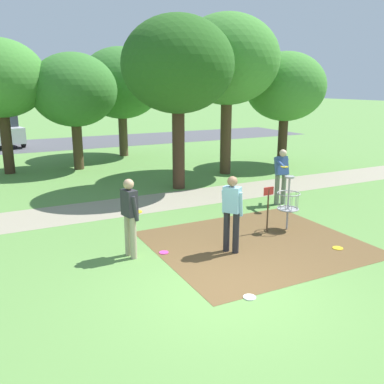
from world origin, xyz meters
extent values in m
plane|color=#5B8942|center=(0.00, 0.00, 0.00)|extent=(160.00, 160.00, 0.00)
cube|color=brown|center=(1.83, 1.66, 0.00)|extent=(4.62, 4.07, 0.01)
cylinder|color=#9E9EA3|center=(3.10, 2.12, 0.68)|extent=(0.05, 0.05, 1.35)
cylinder|color=#9E9EA3|center=(3.10, 2.12, 1.37)|extent=(0.24, 0.24, 0.04)
torus|color=#9E9EA3|center=(3.10, 2.12, 0.95)|extent=(0.58, 0.58, 0.02)
torus|color=#9E9EA3|center=(3.10, 2.12, 0.55)|extent=(0.55, 0.55, 0.03)
cylinder|color=#9E9EA3|center=(3.10, 2.12, 0.53)|extent=(0.48, 0.48, 0.02)
cylinder|color=gray|center=(3.34, 2.12, 0.75)|extent=(0.01, 0.01, 0.40)
cylinder|color=gray|center=(3.29, 2.26, 0.75)|extent=(0.01, 0.01, 0.40)
cylinder|color=gray|center=(3.17, 2.34, 0.75)|extent=(0.01, 0.01, 0.40)
cylinder|color=gray|center=(3.02, 2.34, 0.75)|extent=(0.01, 0.01, 0.40)
cylinder|color=gray|center=(2.91, 2.26, 0.75)|extent=(0.01, 0.01, 0.40)
cylinder|color=gray|center=(2.86, 2.12, 0.75)|extent=(0.01, 0.01, 0.40)
cylinder|color=gray|center=(2.91, 1.98, 0.75)|extent=(0.01, 0.01, 0.40)
cylinder|color=gray|center=(3.02, 1.89, 0.75)|extent=(0.01, 0.01, 0.40)
cylinder|color=gray|center=(3.17, 1.89, 0.75)|extent=(0.01, 0.01, 0.40)
cylinder|color=gray|center=(3.29, 1.98, 0.75)|extent=(0.01, 0.01, 0.40)
cylinder|color=#4C3823|center=(2.55, 2.22, 0.55)|extent=(0.04, 0.04, 1.10)
cube|color=red|center=(2.55, 2.22, 1.05)|extent=(0.28, 0.03, 0.20)
cylinder|color=slate|center=(4.52, 4.04, 0.46)|extent=(0.14, 0.14, 0.92)
cylinder|color=slate|center=(4.31, 4.10, 0.46)|extent=(0.14, 0.14, 0.92)
cube|color=#385693|center=(4.42, 4.07, 1.20)|extent=(0.45, 0.46, 0.60)
sphere|color=beige|center=(4.40, 4.01, 1.60)|extent=(0.22, 0.22, 0.22)
cylinder|color=#385693|center=(4.18, 3.82, 1.32)|extent=(0.24, 0.59, 0.21)
cylinder|color=gold|center=(4.11, 3.55, 1.29)|extent=(0.22, 0.22, 0.02)
cylinder|color=#385693|center=(4.62, 4.20, 1.25)|extent=(0.21, 0.48, 0.37)
cylinder|color=#232328|center=(0.97, 1.59, 0.46)|extent=(0.14, 0.14, 0.92)
cylinder|color=#232328|center=(1.10, 1.41, 0.46)|extent=(0.14, 0.14, 0.92)
cube|color=#84B7D1|center=(1.03, 1.50, 1.20)|extent=(0.39, 0.42, 0.56)
sphere|color=#9E7051|center=(1.03, 1.50, 1.60)|extent=(0.22, 0.22, 0.22)
cylinder|color=#84B7D1|center=(0.94, 1.67, 1.12)|extent=(0.19, 0.17, 0.55)
cylinder|color=#84B7D1|center=(1.16, 1.36, 1.12)|extent=(0.19, 0.17, 0.55)
cylinder|color=#E53D99|center=(1.18, 1.61, 0.97)|extent=(0.22, 0.22, 0.02)
cylinder|color=tan|center=(-1.04, 2.36, 0.46)|extent=(0.14, 0.14, 0.92)
cylinder|color=tan|center=(-0.99, 2.14, 0.46)|extent=(0.14, 0.14, 0.92)
cube|color=#2D2D33|center=(-1.01, 2.25, 1.20)|extent=(0.29, 0.40, 0.56)
sphere|color=tan|center=(-1.01, 2.25, 1.60)|extent=(0.22, 0.22, 0.22)
cylinder|color=#2D2D33|center=(-1.03, 2.44, 1.12)|extent=(0.18, 0.12, 0.55)
cylinder|color=#2D2D33|center=(-0.95, 2.07, 1.12)|extent=(0.18, 0.12, 0.55)
cylinder|color=gold|center=(-0.84, 2.29, 0.97)|extent=(0.22, 0.22, 0.02)
cylinder|color=#E53D99|center=(-0.31, 2.11, 0.01)|extent=(0.21, 0.21, 0.02)
cylinder|color=gold|center=(3.28, 0.57, 0.01)|extent=(0.23, 0.23, 0.02)
cylinder|color=white|center=(0.23, -0.40, 0.01)|extent=(0.22, 0.22, 0.02)
cylinder|color=#4C3823|center=(0.10, 12.47, 1.01)|extent=(0.42, 0.42, 2.02)
ellipsoid|color=#38752D|center=(0.10, 12.47, 3.37)|extent=(3.59, 3.59, 3.05)
cylinder|color=#422D1E|center=(8.72, 9.37, 1.08)|extent=(0.42, 0.42, 2.16)
ellipsoid|color=#428433|center=(8.72, 9.37, 3.50)|extent=(3.55, 3.55, 3.02)
cylinder|color=#422D1E|center=(2.51, 7.35, 1.40)|extent=(0.43, 0.43, 2.81)
ellipsoid|color=#285B1E|center=(2.51, 7.35, 4.23)|extent=(3.78, 3.78, 3.22)
cylinder|color=#4C3823|center=(5.33, 8.81, 1.50)|extent=(0.44, 0.44, 2.99)
ellipsoid|color=#428433|center=(5.33, 8.81, 4.53)|extent=(4.10, 4.10, 3.48)
cylinder|color=brown|center=(2.96, 15.00, 1.05)|extent=(0.44, 0.44, 2.11)
ellipsoid|color=#38752D|center=(2.96, 15.00, 3.65)|extent=(4.12, 4.12, 3.50)
cylinder|color=#422D1E|center=(-2.67, 12.86, 1.24)|extent=(0.42, 0.42, 2.47)
ellipsoid|color=#428433|center=(-2.67, 12.86, 3.83)|extent=(3.62, 3.62, 3.08)
cube|color=#4C4C51|center=(0.00, 21.16, 0.00)|extent=(36.00, 6.00, 0.01)
cube|color=silver|center=(-2.48, 21.67, 0.75)|extent=(2.41, 4.42, 0.90)
cube|color=#2D333D|center=(-2.48, 21.67, 1.52)|extent=(1.89, 2.40, 0.64)
cylinder|color=black|center=(-1.79, 23.10, 0.30)|extent=(0.27, 0.62, 0.60)
cylinder|color=black|center=(-1.40, 20.52, 0.30)|extent=(0.27, 0.62, 0.60)
cube|color=gray|center=(0.00, 5.98, 0.00)|extent=(40.00, 1.96, 0.00)
camera|label=1|loc=(-3.63, -5.79, 3.59)|focal=39.10mm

